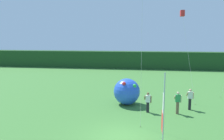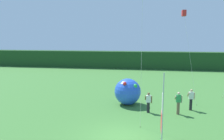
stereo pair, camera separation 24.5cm
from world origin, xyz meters
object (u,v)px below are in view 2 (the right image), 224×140
Objects in this scene: person_near_banner at (178,102)px; inflatable_balloon at (128,92)px; person_mid_field at (148,102)px; person_far_left at (191,99)px; kite_red_box_4 at (184,14)px; banner_flag at (162,112)px.

inflatable_balloon is at bearing 155.00° from person_near_banner.
person_mid_field is 0.93× the size of person_far_left.
banner_flag is at bearing -103.15° from kite_red_box_4.
kite_red_box_4 reaches higher than banner_flag.
person_mid_field is (-0.66, 5.38, -1.10)m from banner_flag.
kite_red_box_4 is at bearing 76.85° from banner_flag.
person_mid_field is at bearing -122.69° from kite_red_box_4.
kite_red_box_4 reaches higher than person_far_left.
person_far_left is at bearing 45.71° from person_near_banner.
person_far_left reaches higher than person_mid_field.
kite_red_box_4 is (3.02, 4.70, 6.94)m from person_mid_field.
inflatable_balloon reaches higher than person_mid_field.
inflatable_balloon is (-5.05, 0.70, 0.22)m from person_far_left.
banner_flag is at bearing -106.07° from person_near_banner.
banner_flag reaches higher than inflatable_balloon.
inflatable_balloon reaches higher than person_near_banner.
banner_flag is 2.57× the size of person_mid_field.
kite_red_box_4 reaches higher than person_near_banner.
person_near_banner is 8.38m from kite_red_box_4.
banner_flag is 2.39× the size of person_far_left.
banner_flag is 1.80× the size of inflatable_balloon.
person_far_left is (1.11, 1.14, -0.01)m from person_near_banner.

